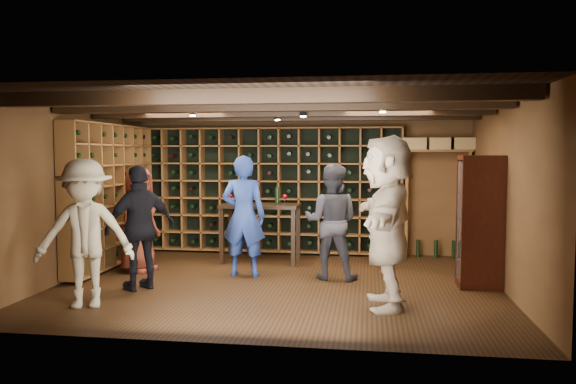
# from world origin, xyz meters

# --- Properties ---
(ground) EXTENTS (6.00, 6.00, 0.00)m
(ground) POSITION_xyz_m (0.00, 0.00, 0.00)
(ground) COLOR #301D0D
(ground) RESTS_ON ground
(room_shell) EXTENTS (6.00, 6.00, 6.00)m
(room_shell) POSITION_xyz_m (0.00, 0.05, 2.42)
(room_shell) COLOR brown
(room_shell) RESTS_ON ground
(wine_rack_back) EXTENTS (4.65, 0.30, 2.20)m
(wine_rack_back) POSITION_xyz_m (-0.52, 2.33, 1.15)
(wine_rack_back) COLOR brown
(wine_rack_back) RESTS_ON ground
(wine_rack_left) EXTENTS (0.30, 2.65, 2.20)m
(wine_rack_left) POSITION_xyz_m (-2.83, 0.82, 1.15)
(wine_rack_left) COLOR brown
(wine_rack_left) RESTS_ON ground
(crate_shelf) EXTENTS (1.20, 0.32, 2.07)m
(crate_shelf) POSITION_xyz_m (2.41, 2.32, 1.57)
(crate_shelf) COLOR brown
(crate_shelf) RESTS_ON ground
(display_cabinet) EXTENTS (0.55, 0.50, 1.75)m
(display_cabinet) POSITION_xyz_m (2.71, 0.20, 0.86)
(display_cabinet) COLOR #36120A
(display_cabinet) RESTS_ON ground
(man_blue_shirt) EXTENTS (0.66, 0.44, 1.78)m
(man_blue_shirt) POSITION_xyz_m (-0.58, 0.43, 0.89)
(man_blue_shirt) COLOR navy
(man_blue_shirt) RESTS_ON ground
(man_grey_suit) EXTENTS (0.87, 0.71, 1.66)m
(man_grey_suit) POSITION_xyz_m (0.71, 0.43, 0.83)
(man_grey_suit) COLOR black
(man_grey_suit) RESTS_ON ground
(guest_red_floral) EXTENTS (0.66, 0.87, 1.59)m
(guest_red_floral) POSITION_xyz_m (-2.23, 0.50, 0.79)
(guest_red_floral) COLOR maroon
(guest_red_floral) RESTS_ON ground
(guest_woman_black) EXTENTS (0.95, 0.99, 1.66)m
(guest_woman_black) POSITION_xyz_m (-1.75, -0.57, 0.83)
(guest_woman_black) COLOR black
(guest_woman_black) RESTS_ON ground
(guest_khaki) EXTENTS (1.27, 0.96, 1.74)m
(guest_khaki) POSITION_xyz_m (-2.06, -1.47, 0.87)
(guest_khaki) COLOR gray
(guest_khaki) RESTS_ON ground
(guest_beige) EXTENTS (0.69, 1.90, 2.02)m
(guest_beige) POSITION_xyz_m (1.45, -0.95, 1.01)
(guest_beige) COLOR tan
(guest_beige) RESTS_ON ground
(tasting_table) EXTENTS (1.30, 0.67, 1.25)m
(tasting_table) POSITION_xyz_m (-0.53, 1.48, 0.85)
(tasting_table) COLOR black
(tasting_table) RESTS_ON ground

